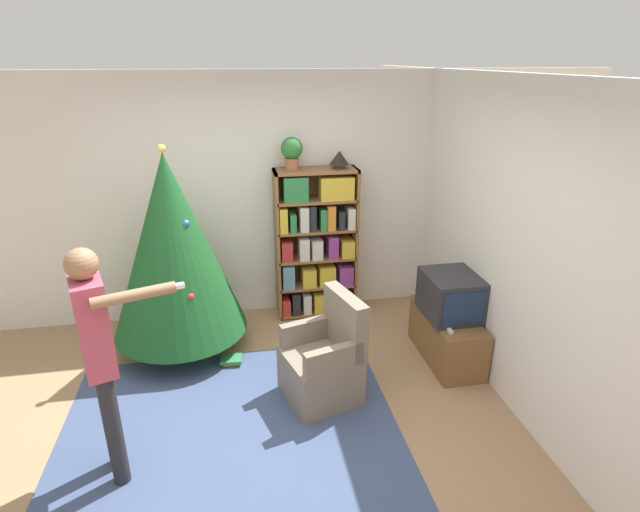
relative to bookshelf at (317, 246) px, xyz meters
name	(u,v)px	position (x,y,z in m)	size (l,w,h in m)	color
ground_plane	(272,425)	(-0.67, -1.79, -0.80)	(14.00, 14.00, 0.00)	#9E7A56
wall_back	(250,199)	(-0.67, 0.24, 0.50)	(8.00, 0.10, 2.60)	silver
wall_right	(529,256)	(1.33, -1.79, 0.50)	(0.10, 8.00, 2.60)	silver
area_rug	(231,430)	(-1.00, -1.79, -0.80)	(2.60, 2.17, 0.01)	#3D4C70
bookshelf	(317,246)	(0.00, 0.00, 0.00)	(0.87, 0.32, 1.64)	brown
tv_stand	(447,336)	(1.06, -1.14, -0.57)	(0.41, 0.93, 0.47)	brown
television	(451,295)	(1.06, -1.14, -0.13)	(0.48, 0.55, 0.40)	#28282D
game_remote	(449,329)	(0.93, -1.41, -0.32)	(0.04, 0.12, 0.02)	white
christmas_tree	(173,247)	(-1.43, -0.50, 0.28)	(1.26, 1.26, 2.02)	#4C3323
armchair	(325,363)	(-0.19, -1.50, -0.48)	(0.70, 0.70, 0.92)	#7A6B5B
standing_person	(99,349)	(-1.75, -2.08, 0.20)	(0.71, 0.45, 1.68)	#232328
potted_plant	(292,151)	(-0.25, 0.01, 1.03)	(0.22, 0.22, 0.33)	#935B38
table_lamp	(339,158)	(0.24, 0.01, 0.94)	(0.20, 0.20, 0.18)	#473828
book_pile_near_tree	(231,360)	(-0.98, -0.87, -0.77)	(0.21, 0.18, 0.06)	gold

